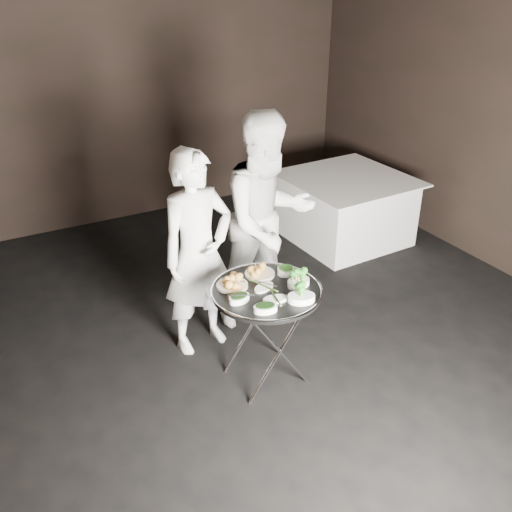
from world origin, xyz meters
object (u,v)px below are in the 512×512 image
tray_stand (266,331)px  dining_table (345,208)px  waiter_left (198,254)px  waiter_right (268,221)px  serving_tray (267,291)px

tray_stand → dining_table: (1.92, 1.63, -0.06)m
tray_stand → waiter_left: bearing=110.7°
waiter_left → waiter_right: bearing=0.8°
serving_tray → waiter_right: size_ratio=0.43×
tray_stand → waiter_right: 0.97m
waiter_right → dining_table: size_ratio=1.44×
waiter_right → waiter_left: bearing=-173.4°
tray_stand → waiter_right: size_ratio=0.41×
serving_tray → dining_table: 2.55m
waiter_right → dining_table: (1.49, 0.90, -0.54)m
tray_stand → dining_table: tray_stand is taller
serving_tray → waiter_left: 0.67m
waiter_left → waiter_right: waiter_right is taller
waiter_left → dining_table: 2.42m
tray_stand → serving_tray: bearing=14.0°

